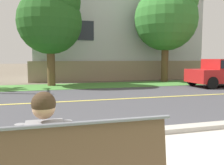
{
  "coord_description": "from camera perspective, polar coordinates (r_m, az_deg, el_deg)",
  "views": [
    {
      "loc": [
        -1.68,
        -1.92,
        1.55
      ],
      "look_at": [
        -0.24,
        3.27,
        1.0
      ],
      "focal_mm": 37.2,
      "sensor_mm": 36.0,
      "label": 1
    }
  ],
  "objects": [
    {
      "name": "shade_tree_left",
      "position": [
        13.92,
        -14.56,
        15.3
      ],
      "size": [
        3.62,
        3.62,
        5.98
      ],
      "color": "brown",
      "rests_on": "ground_plane"
    },
    {
      "name": "far_verge_grass",
      "position": [
        13.37,
        -8.23,
        -0.84
      ],
      "size": [
        48.0,
        2.8,
        0.02
      ],
      "primitive_type": "cube",
      "color": "#478438",
      "rests_on": "ground_plane"
    },
    {
      "name": "shade_tree_centre",
      "position": [
        16.46,
        13.66,
        15.98
      ],
      "size": [
        4.19,
        4.19,
        6.92
      ],
      "color": "brown",
      "rests_on": "ground_plane"
    },
    {
      "name": "street_asphalt",
      "position": [
        8.72,
        -4.2,
        -4.39
      ],
      "size": [
        52.0,
        8.0,
        0.01
      ],
      "primitive_type": "cube",
      "color": "#424247",
      "rests_on": "ground_plane"
    },
    {
      "name": "garden_wall",
      "position": [
        16.74,
        2.82,
        2.92
      ],
      "size": [
        13.0,
        0.36,
        1.4
      ],
      "primitive_type": "cube",
      "color": "gray",
      "rests_on": "ground_plane"
    },
    {
      "name": "seated_person_grey",
      "position": [
        2.45,
        -16.11,
        -15.32
      ],
      "size": [
        0.52,
        0.68,
        1.25
      ],
      "color": "#47382D",
      "rests_on": "ground_plane"
    },
    {
      "name": "house_across_street",
      "position": [
        19.91,
        0.3,
        11.41
      ],
      "size": [
        13.7,
        6.91,
        6.88
      ],
      "color": "#B7BCC1",
      "rests_on": "ground_plane"
    },
    {
      "name": "road_centre_line",
      "position": [
        8.72,
        -4.2,
        -4.36
      ],
      "size": [
        48.0,
        0.14,
        0.01
      ],
      "primitive_type": "cube",
      "color": "#E0CC4C",
      "rests_on": "ground_plane"
    },
    {
      "name": "ground_plane",
      "position": [
        10.18,
        -5.87,
        -2.95
      ],
      "size": [
        140.0,
        140.0,
        0.0
      ],
      "primitive_type": "plane",
      "color": "#665B4C"
    },
    {
      "name": "curb_edge",
      "position": [
        4.83,
        5.79,
        -12.24
      ],
      "size": [
        44.0,
        0.3,
        0.11
      ],
      "primitive_type": "cube",
      "color": "#ADA89E",
      "rests_on": "ground_plane"
    }
  ]
}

